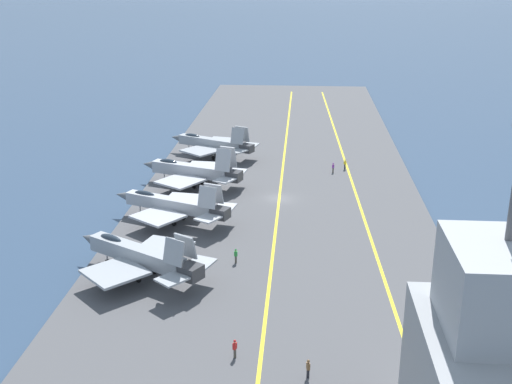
% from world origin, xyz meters
% --- Properties ---
extents(ground_plane, '(2000.00, 2000.00, 0.00)m').
position_xyz_m(ground_plane, '(0.00, 0.00, 0.00)').
color(ground_plane, '#2D425B').
extents(carrier_deck, '(189.37, 41.34, 0.40)m').
position_xyz_m(carrier_deck, '(0.00, 0.00, 0.20)').
color(carrier_deck, '#4C4C4F').
rests_on(carrier_deck, ground).
extents(deck_stripe_foul_line, '(170.33, 6.64, 0.01)m').
position_xyz_m(deck_stripe_foul_line, '(0.00, -11.37, 0.40)').
color(deck_stripe_foul_line, yellow).
rests_on(deck_stripe_foul_line, carrier_deck).
extents(deck_stripe_centerline, '(170.44, 0.36, 0.01)m').
position_xyz_m(deck_stripe_centerline, '(0.00, 0.00, 0.40)').
color(deck_stripe_centerline, yellow).
rests_on(deck_stripe_centerline, carrier_deck).
extents(parked_jet_nearest, '(13.73, 16.77, 6.00)m').
position_xyz_m(parked_jet_nearest, '(-25.94, 14.08, 2.87)').
color(parked_jet_nearest, '#93999E').
rests_on(parked_jet_nearest, carrier_deck).
extents(parked_jet_second, '(12.66, 17.24, 5.96)m').
position_xyz_m(parked_jet_second, '(-10.17, 13.60, 2.84)').
color(parked_jet_second, '#A8AAAF').
rests_on(parked_jet_second, carrier_deck).
extents(parked_jet_third, '(14.17, 17.01, 6.66)m').
position_xyz_m(parked_jet_third, '(4.87, 13.48, 2.82)').
color(parked_jet_third, '#A8AAAF').
rests_on(parked_jet_third, carrier_deck).
extents(parked_jet_fourth, '(13.27, 16.72, 6.10)m').
position_xyz_m(parked_jet_fourth, '(20.62, 12.58, 2.94)').
color(parked_jet_fourth, '#93999E').
rests_on(parked_jet_fourth, carrier_deck).
extents(crew_yellow_vest, '(0.44, 0.46, 1.75)m').
position_xyz_m(crew_yellow_vest, '(14.97, -10.31, 1.36)').
color(crew_yellow_vest, '#232328').
rests_on(crew_yellow_vest, carrier_deck).
extents(crew_brown_vest, '(0.43, 0.34, 1.70)m').
position_xyz_m(crew_brown_vest, '(-42.99, -4.03, 1.33)').
color(crew_brown_vest, '#232328').
rests_on(crew_brown_vest, carrier_deck).
extents(crew_purple_vest, '(0.45, 0.38, 1.66)m').
position_xyz_m(crew_purple_vest, '(13.07, -8.28, 1.31)').
color(crew_purple_vest, '#4C473D').
rests_on(crew_purple_vest, carrier_deck).
extents(crew_green_vest, '(0.31, 0.41, 1.75)m').
position_xyz_m(crew_green_vest, '(-21.97, 4.07, 1.36)').
color(crew_green_vest, '#4C473D').
rests_on(crew_green_vest, carrier_deck).
extents(crew_red_vest, '(0.45, 0.38, 1.75)m').
position_xyz_m(crew_red_vest, '(-40.58, 2.22, 1.36)').
color(crew_red_vest, '#4C473D').
rests_on(crew_red_vest, carrier_deck).
extents(island_tower, '(12.14, 9.89, 23.12)m').
position_xyz_m(island_tower, '(-51.47, -15.84, 7.25)').
color(island_tower, gray).
rests_on(island_tower, carrier_deck).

